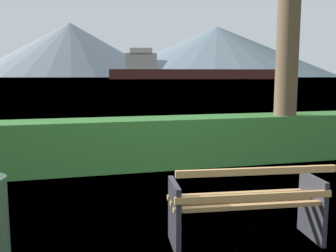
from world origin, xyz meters
The scene contains 6 objects.
ground_plane centered at (0.00, 0.00, 0.00)m, with size 1400.00×1400.00×0.00m, color olive.
water_surface centered at (0.00, 306.39, 0.00)m, with size 620.00×620.00×0.00m, color #6B8EA3.
park_bench centered at (-0.01, -0.06, 0.42)m, with size 1.62×0.73×0.87m.
hedge_row centered at (0.00, 3.44, 0.46)m, with size 12.61×0.85×0.93m, color #387A33.
cargo_ship_large centered at (56.22, 189.22, 4.43)m, with size 91.55×26.20×15.84m.
distant_hills centered at (8.81, 555.92, 34.39)m, with size 928.71×411.75×79.98m.
Camera 1 is at (-1.71, -3.40, 1.72)m, focal length 39.90 mm.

